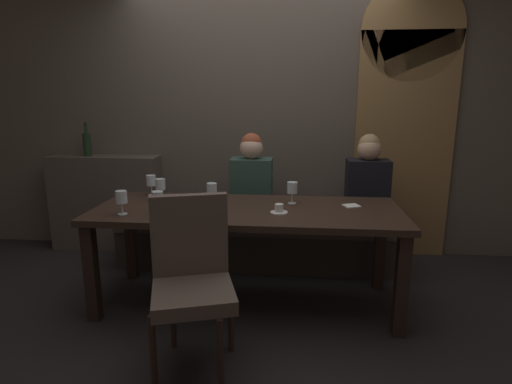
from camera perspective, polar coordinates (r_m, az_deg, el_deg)
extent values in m
plane|color=black|center=(3.26, -1.19, -14.87)|extent=(9.00, 9.00, 0.00)
cube|color=brown|center=(4.09, 0.72, 12.69)|extent=(6.00, 0.12, 3.00)
cube|color=olive|center=(4.16, 19.58, 5.74)|extent=(0.90, 0.05, 2.10)
cylinder|color=olive|center=(4.17, 20.74, 20.16)|extent=(0.90, 0.05, 0.90)
cube|color=#494138|center=(4.46, -19.80, -1.37)|extent=(1.10, 0.28, 0.95)
cube|color=black|center=(3.09, -21.69, -10.33)|extent=(0.08, 0.08, 0.69)
cube|color=black|center=(2.86, 19.37, -12.09)|extent=(0.08, 0.08, 0.69)
cube|color=black|center=(3.68, -16.79, -6.19)|extent=(0.08, 0.08, 0.69)
cube|color=black|center=(3.49, 16.68, -7.27)|extent=(0.08, 0.08, 0.69)
cube|color=#302119|center=(2.99, -1.25, -2.63)|extent=(2.20, 0.84, 0.04)
cube|color=#312A23|center=(3.82, 0.02, -7.65)|extent=(2.50, 0.40, 0.35)
cube|color=#473D33|center=(3.75, 0.02, -4.43)|extent=(2.50, 0.44, 0.10)
cylinder|color=#302119|center=(2.41, -13.97, -20.53)|extent=(0.04, 0.04, 0.42)
cylinder|color=#302119|center=(2.32, -4.93, -21.50)|extent=(0.04, 0.04, 0.42)
cylinder|color=#302119|center=(2.70, -11.37, -16.43)|extent=(0.04, 0.04, 0.42)
cylinder|color=#302119|center=(2.62, -3.46, -17.08)|extent=(0.04, 0.04, 0.42)
cube|color=brown|center=(2.38, -8.64, -13.68)|extent=(0.55, 0.55, 0.08)
cube|color=brown|center=(2.45, -9.11, -5.83)|extent=(0.44, 0.19, 0.48)
cube|color=#2D473D|center=(3.65, -0.63, 0.36)|extent=(0.36, 0.24, 0.55)
sphere|color=#DBB293|center=(3.59, -0.64, 6.08)|extent=(0.20, 0.20, 0.20)
sphere|color=brown|center=(3.59, -0.63, 6.66)|extent=(0.18, 0.18, 0.18)
cube|color=black|center=(3.73, 14.99, 0.16)|extent=(0.36, 0.24, 0.55)
sphere|color=tan|center=(3.66, 15.33, 5.73)|extent=(0.20, 0.20, 0.20)
sphere|color=#9E7F56|center=(3.67, 15.34, 6.29)|extent=(0.18, 0.18, 0.18)
cylinder|color=black|center=(4.41, -22.20, 6.02)|extent=(0.08, 0.08, 0.22)
cylinder|color=black|center=(4.39, -22.38, 8.03)|extent=(0.03, 0.03, 0.09)
cylinder|color=black|center=(4.39, -22.44, 8.71)|extent=(0.03, 0.03, 0.02)
cylinder|color=silver|center=(3.09, -6.04, -1.74)|extent=(0.06, 0.06, 0.00)
cylinder|color=silver|center=(3.08, -6.06, -1.03)|extent=(0.01, 0.01, 0.07)
cylinder|color=silver|center=(3.06, -6.10, 0.43)|extent=(0.08, 0.08, 0.08)
cylinder|color=maroon|center=(3.06, -6.09, 0.08)|extent=(0.07, 0.07, 0.04)
cylinder|color=silver|center=(3.12, 4.97, -1.54)|extent=(0.06, 0.06, 0.00)
cylinder|color=silver|center=(3.11, 4.98, -0.83)|extent=(0.01, 0.01, 0.07)
cylinder|color=silver|center=(3.09, 5.01, 0.60)|extent=(0.08, 0.08, 0.08)
cylinder|color=maroon|center=(3.10, 5.00, 0.31)|extent=(0.07, 0.07, 0.05)
cylinder|color=silver|center=(2.97, -17.87, -2.90)|extent=(0.06, 0.06, 0.00)
cylinder|color=silver|center=(2.96, -17.92, -2.16)|extent=(0.01, 0.01, 0.07)
cylinder|color=silver|center=(2.94, -18.03, -0.66)|extent=(0.08, 0.08, 0.08)
cylinder|color=maroon|center=(2.95, -18.00, -1.07)|extent=(0.07, 0.07, 0.04)
cylinder|color=silver|center=(3.48, -14.12, -0.37)|extent=(0.06, 0.06, 0.00)
cylinder|color=silver|center=(3.47, -14.15, 0.27)|extent=(0.01, 0.01, 0.07)
cylinder|color=silver|center=(3.45, -14.23, 1.56)|extent=(0.08, 0.08, 0.08)
cylinder|color=maroon|center=(3.46, -14.20, 1.17)|extent=(0.07, 0.07, 0.03)
cylinder|color=silver|center=(3.31, -12.92, -0.97)|extent=(0.06, 0.06, 0.00)
cylinder|color=silver|center=(3.31, -12.95, -0.30)|extent=(0.01, 0.01, 0.07)
cylinder|color=silver|center=(3.29, -13.02, 1.06)|extent=(0.08, 0.08, 0.08)
cylinder|color=maroon|center=(3.29, -13.00, 0.61)|extent=(0.07, 0.07, 0.03)
cylinder|color=silver|center=(2.89, -13.27, -3.07)|extent=(0.06, 0.06, 0.00)
cylinder|color=silver|center=(2.88, -13.31, -2.31)|extent=(0.01, 0.01, 0.07)
cylinder|color=silver|center=(2.86, -13.39, -0.76)|extent=(0.08, 0.08, 0.08)
cylinder|color=white|center=(2.86, 3.19, -2.82)|extent=(0.12, 0.12, 0.01)
cylinder|color=white|center=(2.85, 3.19, -2.20)|extent=(0.06, 0.06, 0.06)
cylinder|color=brown|center=(2.85, 3.20, -1.74)|extent=(0.05, 0.05, 0.01)
cube|color=silver|center=(3.26, -4.46, -0.89)|extent=(0.06, 0.17, 0.01)
cube|color=silver|center=(3.11, 13.01, -1.86)|extent=(0.14, 0.13, 0.01)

